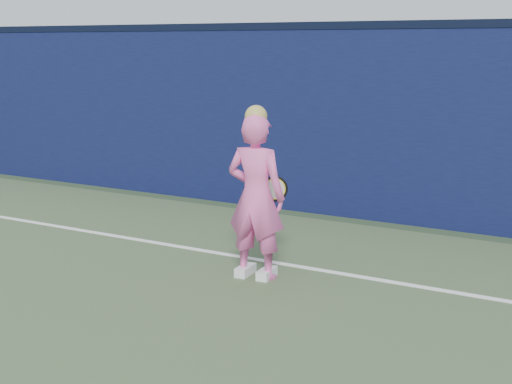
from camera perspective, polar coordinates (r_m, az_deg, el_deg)
The scene contains 4 objects.
backstop_wall at distance 10.11m, azimuth 2.77°, elevation 5.73°, with size 24.00×0.40×2.50m, color #0C1139.
wall_cap at distance 10.06m, azimuth 2.84°, elevation 13.11°, with size 24.00×0.42×0.10m, color black.
player at distance 7.05m, azimuth 0.00°, elevation -0.35°, with size 0.63×0.44×1.74m.
racket at distance 7.45m, azimuth 1.34°, elevation 0.22°, with size 0.52×0.14×0.27m.
Camera 1 is at (4.48, -2.50, 2.32)m, focal length 50.00 mm.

